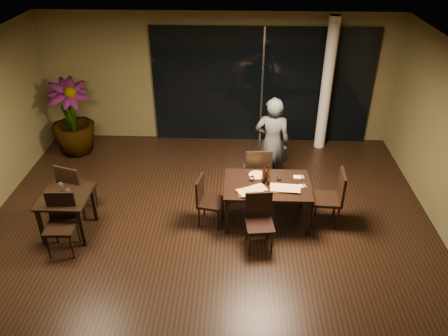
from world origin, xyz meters
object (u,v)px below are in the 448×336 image
at_px(main_table, 267,188).
at_px(chair_main_left, 206,198).
at_px(chair_side_far, 74,187).
at_px(chair_side_near, 61,220).
at_px(chair_main_far, 258,170).
at_px(bottle_a, 264,175).
at_px(bottle_c, 268,173).
at_px(chair_main_right, 333,195).
at_px(potted_plant, 71,118).
at_px(chair_main_near, 259,218).
at_px(diner, 272,143).
at_px(side_table, 66,203).
at_px(bottle_b, 269,179).

relative_size(main_table, chair_main_left, 1.64).
bearing_deg(chair_side_far, chair_side_near, 114.22).
height_order(chair_main_far, chair_main_left, chair_main_far).
height_order(main_table, chair_side_near, chair_side_near).
distance_m(bottle_a, bottle_c, 0.09).
relative_size(chair_side_far, bottle_c, 3.37).
xyz_separation_m(chair_main_right, potted_plant, (-5.38, 2.43, 0.26)).
xyz_separation_m(chair_main_near, potted_plant, (-4.09, 3.06, 0.31)).
distance_m(chair_main_far, potted_plant, 4.42).
bearing_deg(chair_main_far, chair_side_near, 21.98).
distance_m(chair_main_near, potted_plant, 5.11).
bearing_deg(potted_plant, chair_side_near, -74.64).
relative_size(main_table, bottle_a, 4.77).
bearing_deg(diner, potted_plant, -7.07).
height_order(chair_side_far, potted_plant, potted_plant).
bearing_deg(chair_side_near, chair_side_far, 93.06).
bearing_deg(chair_main_left, side_table, 110.11).
bearing_deg(chair_main_near, chair_side_far, 160.53).
distance_m(chair_side_near, bottle_b, 3.49).
distance_m(chair_main_far, chair_main_right, 1.51).
bearing_deg(bottle_a, diner, 79.98).
relative_size(side_table, potted_plant, 0.47).
height_order(chair_side_far, bottle_b, chair_side_far).
distance_m(chair_main_near, chair_side_near, 3.20).
bearing_deg(chair_side_near, chair_main_far, 23.99).
bearing_deg(chair_main_left, diner, -31.36).
distance_m(chair_side_near, bottle_c, 3.51).
bearing_deg(potted_plant, bottle_a, -29.17).
distance_m(diner, potted_plant, 4.54).
height_order(chair_side_near, bottle_c, bottle_c).
relative_size(chair_main_left, bottle_c, 2.94).
bearing_deg(main_table, chair_main_near, -102.67).
relative_size(chair_main_left, potted_plant, 0.54).
height_order(chair_side_near, diner, diner).
height_order(side_table, bottle_b, bottle_b).
relative_size(side_table, diner, 0.43).
xyz_separation_m(chair_main_right, diner, (-1.00, 1.24, 0.35)).
xyz_separation_m(chair_main_right, chair_side_near, (-4.49, -0.82, -0.02)).
bearing_deg(chair_main_left, bottle_a, -69.29).
xyz_separation_m(chair_main_far, chair_main_right, (1.28, -0.80, -0.01)).
bearing_deg(bottle_c, potted_plant, 151.90).
xyz_separation_m(chair_main_near, chair_main_right, (1.30, 0.63, 0.05)).
height_order(chair_main_near, diner, diner).
relative_size(bottle_a, bottle_b, 1.28).
height_order(chair_main_near, bottle_a, bottle_a).
distance_m(main_table, chair_main_right, 1.15).
xyz_separation_m(main_table, chair_side_near, (-3.35, -0.88, -0.11)).
bearing_deg(chair_main_near, diner, 74.10).
xyz_separation_m(chair_main_left, bottle_c, (1.06, 0.23, 0.39)).
distance_m(side_table, chair_side_near, 0.39).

